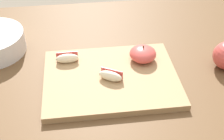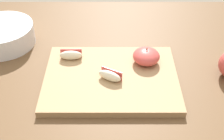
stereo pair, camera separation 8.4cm
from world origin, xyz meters
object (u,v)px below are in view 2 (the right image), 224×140
(apple_wedge_left, at_px, (72,55))
(ceramic_fruit_bowl, at_px, (3,34))
(cutting_board, at_px, (112,78))
(apple_half_skin_up, at_px, (147,56))
(apple_wedge_front, at_px, (111,76))

(apple_wedge_left, distance_m, ceramic_fruit_bowl, 0.25)
(apple_wedge_left, bearing_deg, ceramic_fruit_bowl, 154.46)
(cutting_board, relative_size, apple_wedge_left, 5.55)
(apple_half_skin_up, xyz_separation_m, apple_wedge_left, (-0.22, 0.02, -0.01))
(apple_half_skin_up, bearing_deg, ceramic_fruit_bowl, 164.37)
(apple_half_skin_up, distance_m, ceramic_fruit_bowl, 0.46)
(apple_wedge_front, xyz_separation_m, ceramic_fruit_bowl, (-0.34, 0.20, 0.00))
(cutting_board, height_order, apple_wedge_front, apple_wedge_front)
(cutting_board, height_order, ceramic_fruit_bowl, ceramic_fruit_bowl)
(cutting_board, xyz_separation_m, apple_half_skin_up, (0.10, 0.06, 0.03))
(apple_wedge_left, relative_size, ceramic_fruit_bowl, 0.33)
(apple_half_skin_up, relative_size, apple_wedge_left, 1.17)
(cutting_board, bearing_deg, apple_wedge_front, -100.35)
(apple_wedge_left, bearing_deg, apple_half_skin_up, -3.99)
(apple_wedge_front, height_order, apple_wedge_left, same)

